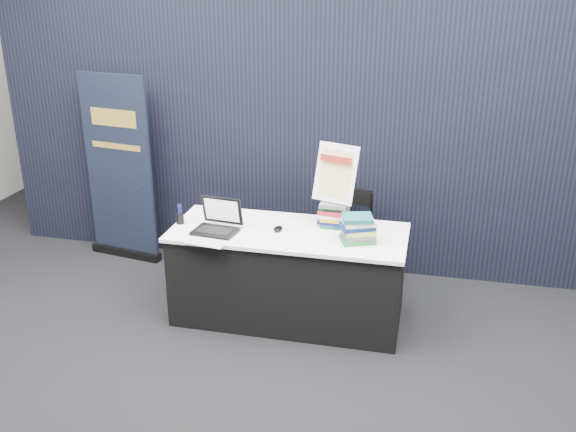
% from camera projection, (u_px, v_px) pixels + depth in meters
% --- Properties ---
extents(floor, '(8.00, 8.00, 0.00)m').
position_uv_depth(floor, '(271.00, 354.00, 4.66)').
color(floor, black).
rests_on(floor, ground).
extents(wall_back, '(8.00, 0.02, 3.50)m').
position_uv_depth(wall_back, '(354.00, 45.00, 7.66)').
color(wall_back, '#B6B3AB').
rests_on(wall_back, floor).
extents(drape_partition, '(6.00, 0.08, 2.40)m').
position_uv_depth(drape_partition, '(315.00, 139.00, 5.68)').
color(drape_partition, black).
rests_on(drape_partition, floor).
extents(display_table, '(1.80, 0.75, 0.75)m').
position_uv_depth(display_table, '(288.00, 275.00, 5.03)').
color(display_table, black).
rests_on(display_table, floor).
extents(laptop, '(0.35, 0.29, 0.25)m').
position_uv_depth(laptop, '(217.00, 224.00, 4.87)').
color(laptop, black).
rests_on(laptop, display_table).
extents(mouse, '(0.07, 0.11, 0.03)m').
position_uv_depth(mouse, '(278.00, 229.00, 4.88)').
color(mouse, black).
rests_on(mouse, display_table).
extents(brochure_left, '(0.34, 0.31, 0.00)m').
position_uv_depth(brochure_left, '(201.00, 229.00, 4.92)').
color(brochure_left, white).
rests_on(brochure_left, display_table).
extents(brochure_mid, '(0.34, 0.32, 0.00)m').
position_uv_depth(brochure_mid, '(202.00, 230.00, 4.91)').
color(brochure_mid, silver).
rests_on(brochure_mid, display_table).
extents(brochure_right, '(0.33, 0.26, 0.00)m').
position_uv_depth(brochure_right, '(209.00, 241.00, 4.71)').
color(brochure_right, silver).
rests_on(brochure_right, display_table).
extents(pen_cup, '(0.08, 0.08, 0.08)m').
position_uv_depth(pen_cup, '(180.00, 219.00, 5.01)').
color(pen_cup, black).
rests_on(pen_cup, display_table).
extents(book_stack_tall, '(0.22, 0.18, 0.20)m').
position_uv_depth(book_stack_tall, '(334.00, 214.00, 4.94)').
color(book_stack_tall, '#165655').
rests_on(book_stack_tall, display_table).
extents(book_stack_short, '(0.28, 0.25, 0.20)m').
position_uv_depth(book_stack_short, '(358.00, 228.00, 4.67)').
color(book_stack_short, '#1B6731').
rests_on(book_stack_short, display_table).
extents(info_sign, '(0.36, 0.23, 0.46)m').
position_uv_depth(info_sign, '(336.00, 174.00, 4.85)').
color(info_sign, black).
rests_on(info_sign, book_stack_tall).
extents(pullup_banner, '(0.75, 0.22, 1.76)m').
position_uv_depth(pullup_banner, '(120.00, 179.00, 5.99)').
color(pullup_banner, black).
rests_on(pullup_banner, floor).
extents(stacking_chair, '(0.46, 0.47, 0.86)m').
position_uv_depth(stacking_chair, '(347.00, 234.00, 5.53)').
color(stacking_chair, black).
rests_on(stacking_chair, floor).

